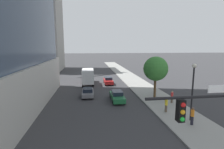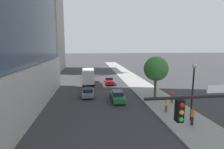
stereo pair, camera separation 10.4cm
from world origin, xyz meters
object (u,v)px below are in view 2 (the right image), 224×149
street_tree (156,69)px  box_truck (88,76)px  pedestrian_orange_shirt (192,116)px  pedestrian_red_shirt (172,97)px  pedestrian_yellow_shirt (166,105)px  street_lamp (193,84)px  car_green (117,96)px  traffic_light_pole (218,122)px  car_gray (88,92)px  construction_building (39,13)px  car_red (109,81)px

street_tree → box_truck: (-10.14, 11.10, -2.72)m
pedestrian_orange_shirt → pedestrian_red_shirt: pedestrian_orange_shirt is taller
street_tree → pedestrian_yellow_shirt: (-0.90, -5.93, -3.53)m
pedestrian_yellow_shirt → pedestrian_red_shirt: size_ratio=1.00×
street_lamp → car_green: (-6.53, 7.98, -3.34)m
traffic_light_pole → pedestrian_yellow_shirt: size_ratio=3.51×
car_gray → traffic_light_pole: bearing=-71.8°
pedestrian_orange_shirt → street_tree: bearing=90.9°
pedestrian_yellow_shirt → construction_building: bearing=120.8°
car_gray → car_red: bearing=63.8°
car_green → pedestrian_orange_shirt: (6.05, -9.00, 0.35)m
street_tree → car_red: bearing=118.5°
pedestrian_orange_shirt → pedestrian_red_shirt: bearing=79.7°
car_gray → street_tree: bearing=-12.6°
car_red → pedestrian_red_shirt: (7.27, -13.74, 0.26)m
street_lamp → car_green: size_ratio=1.29×
traffic_light_pole → pedestrian_red_shirt: 15.72m
traffic_light_pole → pedestrian_yellow_shirt: bearing=76.3°
car_red → box_truck: size_ratio=0.61×
car_red → pedestrian_red_shirt: bearing=-62.1°
traffic_light_pole → car_green: bearing=97.5°
car_red → pedestrian_yellow_shirt: size_ratio=2.53×
street_lamp → pedestrian_yellow_shirt: size_ratio=3.57×
construction_building → pedestrian_red_shirt: bearing=-54.9°
pedestrian_red_shirt → box_truck: bearing=129.5°
car_green → pedestrian_orange_shirt: 10.85m
construction_building → car_gray: size_ratio=10.11×
car_red → street_lamp: bearing=-71.4°
street_lamp → pedestrian_orange_shirt: size_ratio=3.35×
construction_building → pedestrian_red_shirt: 49.69m
street_lamp → box_truck: bearing=118.8°
traffic_light_pole → pedestrian_orange_shirt: (3.84, 7.85, -3.16)m
car_green → pedestrian_orange_shirt: bearing=-56.1°
car_green → car_red: 11.43m
traffic_light_pole → pedestrian_red_shirt: bearing=70.8°
traffic_light_pole → car_green: traffic_light_pole is taller
car_gray → pedestrian_orange_shirt: pedestrian_orange_shirt is taller
traffic_light_pole → box_truck: (-6.45, 28.48, -2.41)m
car_red → pedestrian_yellow_shirt: pedestrian_yellow_shirt is taller
street_lamp → box_truck: size_ratio=0.87×
construction_building → traffic_light_pole: size_ratio=7.12×
traffic_light_pole → car_gray: size_ratio=1.42×
car_gray → pedestrian_orange_shirt: size_ratio=2.32×
street_lamp → pedestrian_red_shirt: street_lamp is taller
car_green → car_red: (-0.00, 11.43, 0.03)m
construction_building → street_lamp: construction_building is taller
box_truck → pedestrian_orange_shirt: size_ratio=3.87×
construction_building → car_green: size_ratio=9.05×
car_red → box_truck: (-4.23, 0.21, 1.07)m
street_tree → car_green: 7.05m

